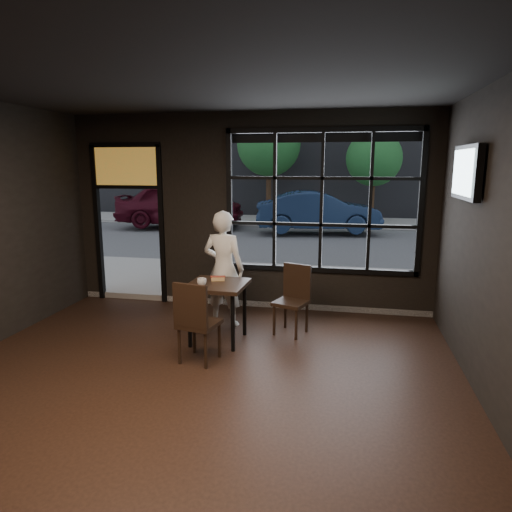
% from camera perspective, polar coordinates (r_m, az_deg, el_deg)
% --- Properties ---
extents(floor, '(6.00, 7.00, 0.02)m').
position_cam_1_polar(floor, '(4.76, -10.49, -19.01)').
color(floor, black).
rests_on(floor, ground).
extents(ceiling, '(6.00, 7.00, 0.02)m').
position_cam_1_polar(ceiling, '(4.19, -12.21, 22.52)').
color(ceiling, black).
rests_on(ceiling, ground).
extents(window_frame, '(3.06, 0.12, 2.28)m').
position_cam_1_polar(window_frame, '(7.33, 8.19, 6.74)').
color(window_frame, black).
rests_on(window_frame, ground).
extents(stained_transom, '(1.20, 0.06, 0.70)m').
position_cam_1_polar(stained_transom, '(8.17, -15.91, 10.76)').
color(stained_transom, orange).
rests_on(stained_transom, ground).
extents(street_asphalt, '(60.00, 41.00, 0.04)m').
position_cam_1_polar(street_asphalt, '(27.94, 7.94, 6.40)').
color(street_asphalt, '#545456').
rests_on(street_asphalt, ground).
extents(building_across, '(28.00, 12.00, 15.00)m').
position_cam_1_polar(building_across, '(27.32, 8.28, 22.12)').
color(building_across, '#5B5956').
rests_on(building_across, ground).
extents(cafe_table, '(0.79, 0.79, 0.82)m').
position_cam_1_polar(cafe_table, '(6.26, -4.78, -6.99)').
color(cafe_table, black).
rests_on(cafe_table, floor).
extents(chair_near, '(0.52, 0.52, 1.02)m').
position_cam_1_polar(chair_near, '(5.64, -7.12, -8.05)').
color(chair_near, black).
rests_on(chair_near, floor).
extents(chair_window, '(0.55, 0.55, 0.98)m').
position_cam_1_polar(chair_window, '(6.49, 4.38, -5.56)').
color(chair_window, black).
rests_on(chair_window, floor).
extents(man, '(0.69, 0.51, 1.73)m').
position_cam_1_polar(man, '(6.76, -4.06, -1.60)').
color(man, white).
rests_on(man, floor).
extents(hotdog, '(0.21, 0.13, 0.06)m').
position_cam_1_polar(hotdog, '(6.26, -4.78, -2.83)').
color(hotdog, tan).
rests_on(hotdog, cafe_table).
extents(cup, '(0.13, 0.13, 0.10)m').
position_cam_1_polar(cup, '(6.03, -6.79, -3.24)').
color(cup, silver).
rests_on(cup, cafe_table).
extents(tv, '(0.12, 1.05, 0.62)m').
position_cam_1_polar(tv, '(5.83, 24.87, 9.46)').
color(tv, black).
rests_on(tv, wall_right).
extents(navy_car, '(4.37, 2.12, 1.38)m').
position_cam_1_polar(navy_car, '(15.77, 7.75, 5.53)').
color(navy_car, '#13223D').
rests_on(navy_car, street_asphalt).
extents(maroon_car, '(4.91, 2.56, 1.60)m').
position_cam_1_polar(maroon_car, '(17.33, -9.43, 6.37)').
color(maroon_car, '#370712').
rests_on(maroon_car, street_asphalt).
extents(tree_left, '(2.63, 2.63, 4.49)m').
position_cam_1_polar(tree_left, '(19.40, 1.62, 13.74)').
color(tree_left, '#332114').
rests_on(tree_left, street_asphalt).
extents(tree_right, '(2.15, 2.15, 3.67)m').
position_cam_1_polar(tree_right, '(18.62, 14.54, 11.70)').
color(tree_right, '#332114').
rests_on(tree_right, street_asphalt).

